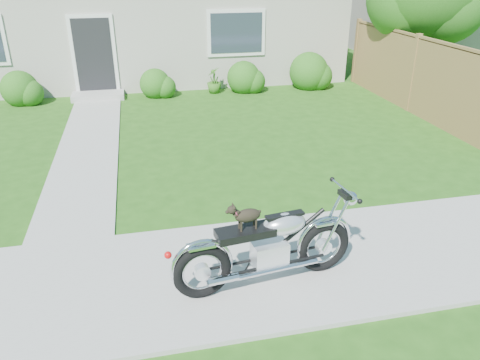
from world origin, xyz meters
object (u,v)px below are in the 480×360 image
(house, at_px, (143,5))
(potted_plant_left, at_px, (19,91))
(motorcycle_with_dog, at_px, (270,246))
(fence, at_px, (413,74))
(potted_plant_right, at_px, (214,80))

(house, relative_size, potted_plant_left, 18.64)
(house, bearing_deg, potted_plant_left, -135.37)
(potted_plant_left, bearing_deg, motorcycle_with_dog, -63.72)
(fence, bearing_deg, potted_plant_left, 164.04)
(house, distance_m, potted_plant_right, 4.26)
(motorcycle_with_dog, bearing_deg, potted_plant_right, 77.46)
(potted_plant_left, height_order, motorcycle_with_dog, motorcycle_with_dog)
(fence, distance_m, potted_plant_left, 10.20)
(potted_plant_left, xyz_separation_m, motorcycle_with_dog, (4.40, -8.90, 0.20))
(potted_plant_right, height_order, motorcycle_with_dog, motorcycle_with_dog)
(motorcycle_with_dog, bearing_deg, potted_plant_left, 109.20)
(potted_plant_left, height_order, potted_plant_right, potted_plant_right)
(fence, height_order, potted_plant_right, fence)
(potted_plant_left, distance_m, potted_plant_right, 5.25)
(potted_plant_left, relative_size, potted_plant_right, 0.92)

